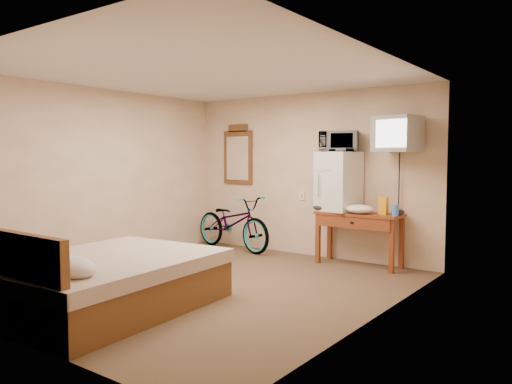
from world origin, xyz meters
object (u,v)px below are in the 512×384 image
microwave (339,141)px  crt_television (397,134)px  blue_cup (395,210)px  desk (358,222)px  bicycle (233,223)px  bed (101,281)px  mini_fridge (338,181)px  wall_mirror (238,155)px

microwave → crt_television: size_ratio=0.83×
blue_cup → desk: bearing=174.1°
desk → bicycle: (-2.20, -0.05, -0.17)m
desk → bed: bearing=-109.6°
desk → mini_fridge: (-0.34, 0.06, 0.56)m
desk → mini_fridge: 0.66m
microwave → desk: bearing=-30.8°
wall_mirror → bicycle: (0.14, -0.32, -1.11)m
bicycle → bed: (1.00, -3.32, -0.15)m
blue_cup → wall_mirror: size_ratio=0.15×
desk → microwave: microwave is taller
wall_mirror → bed: 4.02m
mini_fridge → crt_television: crt_television is taller
bicycle → bed: bed is taller
mini_fridge → microwave: size_ratio=1.58×
bicycle → bed: bearing=-153.1°
blue_cup → wall_mirror: 3.00m
wall_mirror → bed: size_ratio=0.44×
mini_fridge → bicycle: 2.00m
mini_fridge → blue_cup: (0.89, -0.12, -0.35)m
blue_cup → bed: bearing=-117.9°
mini_fridge → crt_television: 1.09m
mini_fridge → wall_mirror: bearing=174.0°
bicycle → mini_fridge: bearing=-76.3°
mini_fridge → crt_television: (0.87, -0.04, 0.65)m
blue_cup → mini_fridge: bearing=172.5°
desk → blue_cup: 0.60m
desk → bicycle: bearing=-178.6°
microwave → bicycle: size_ratio=0.32×
crt_television → bed: 4.10m
desk → microwave: size_ratio=2.25×
desk → blue_cup: bearing=-5.9°
blue_cup → bicycle: blue_cup is taller
microwave → bed: 3.83m
desk → microwave: bearing=169.9°
crt_television → bicycle: bearing=-178.5°
mini_fridge → blue_cup: 0.96m
desk → wall_mirror: size_ratio=1.20×
microwave → blue_cup: 1.29m
microwave → bicycle: (-1.86, -0.11, -1.30)m
microwave → crt_television: bearing=-23.6°
desk → crt_television: 1.32m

